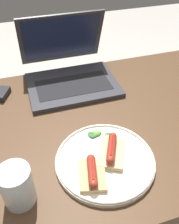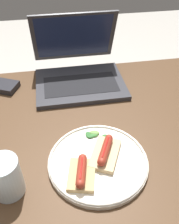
# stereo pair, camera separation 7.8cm
# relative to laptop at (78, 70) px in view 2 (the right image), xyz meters

# --- Properties ---
(desk) EXTENTS (1.44, 0.74, 0.73)m
(desk) POSITION_rel_laptop_xyz_m (-0.13, -0.27, -0.13)
(desk) COLOR #4C331E
(desk) RESTS_ON ground_plane
(laptop) EXTENTS (0.34, 0.34, 0.24)m
(laptop) POSITION_rel_laptop_xyz_m (0.00, 0.00, 0.00)
(laptop) COLOR #2D2D33
(laptop) RESTS_ON desk
(plate) EXTENTS (0.28, 0.28, 0.02)m
(plate) POSITION_rel_laptop_xyz_m (-0.00, -0.44, -0.03)
(plate) COLOR silver
(plate) RESTS_ON desk
(sausage_toast_left) EXTENTS (0.11, 0.14, 0.04)m
(sausage_toast_left) POSITION_rel_laptop_xyz_m (0.02, -0.42, -0.02)
(sausage_toast_left) COLOR #D6B784
(sausage_toast_left) RESTS_ON plate
(sausage_toast_middle) EXTENTS (0.09, 0.11, 0.04)m
(sausage_toast_middle) POSITION_rel_laptop_xyz_m (-0.06, -0.48, -0.02)
(sausage_toast_middle) COLOR tan
(sausage_toast_middle) RESTS_ON plate
(salad_pile) EXTENTS (0.07, 0.04, 0.01)m
(salad_pile) POSITION_rel_laptop_xyz_m (0.00, -0.34, -0.03)
(salad_pile) COLOR #2D662D
(salad_pile) RESTS_ON plate
(drinking_glass) EXTENTS (0.08, 0.08, 0.11)m
(drinking_glass) POSITION_rel_laptop_xyz_m (-0.24, -0.48, 0.01)
(drinking_glass) COLOR silver
(drinking_glass) RESTS_ON desk
(external_drive) EXTENTS (0.13, 0.11, 0.02)m
(external_drive) POSITION_rel_laptop_xyz_m (-0.30, -0.02, -0.03)
(external_drive) COLOR #232328
(external_drive) RESTS_ON desk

